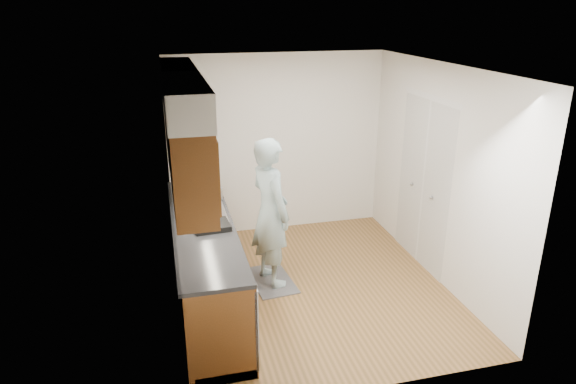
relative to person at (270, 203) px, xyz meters
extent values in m
plane|color=olive|center=(0.43, -0.23, -1.00)|extent=(3.50, 3.50, 0.00)
plane|color=white|center=(0.43, -0.23, 1.50)|extent=(3.50, 3.50, 0.00)
cube|color=silver|center=(-1.07, -0.23, 0.25)|extent=(0.02, 3.50, 2.50)
cube|color=silver|center=(1.93, -0.23, 0.25)|extent=(0.02, 3.50, 2.50)
cube|color=silver|center=(0.43, 1.52, 0.25)|extent=(3.00, 0.02, 2.50)
cube|color=brown|center=(-0.77, -0.23, -0.55)|extent=(0.60, 2.80, 0.90)
cube|color=black|center=(-0.78, -0.23, -0.08)|extent=(0.63, 2.80, 0.04)
cube|color=#B2B2B7|center=(-0.77, -0.03, -0.11)|extent=(0.48, 0.68, 0.14)
cube|color=#B2B2B7|center=(-0.77, -0.03, -0.05)|extent=(0.52, 0.72, 0.01)
cube|color=#B2B2B7|center=(-0.47, -1.33, -0.52)|extent=(0.03, 0.60, 0.80)
cube|color=brown|center=(-0.90, -0.23, 0.83)|extent=(0.33, 2.80, 0.75)
cube|color=silver|center=(-0.90, -0.23, 1.35)|extent=(0.35, 2.80, 0.30)
cube|color=#A5A5AA|center=(-0.84, 0.62, 0.37)|extent=(0.46, 0.75, 0.16)
cube|color=white|center=(1.92, 0.07, 0.03)|extent=(0.02, 1.22, 2.05)
cube|color=#5B5B5D|center=(0.00, 0.00, -0.99)|extent=(0.53, 0.81, 0.01)
imported|color=#94B1B5|center=(0.00, 0.00, 0.00)|extent=(0.65, 0.80, 1.96)
imported|color=white|center=(-0.91, 0.35, 0.09)|extent=(0.13, 0.13, 0.30)
imported|color=white|center=(-0.64, 0.52, 0.04)|extent=(0.12, 0.12, 0.19)
imported|color=white|center=(-0.79, 0.78, 0.02)|extent=(0.16, 0.16, 0.15)
cylinder|color=#A61C26|center=(-0.68, 0.40, 0.00)|extent=(0.08, 0.08, 0.11)
cylinder|color=#A5A5AA|center=(-0.52, 0.41, 0.01)|extent=(0.08, 0.08, 0.13)
cube|color=black|center=(-0.70, -0.42, -0.03)|extent=(0.38, 0.33, 0.06)
camera|label=1|loc=(-1.11, -5.24, 2.09)|focal=32.00mm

